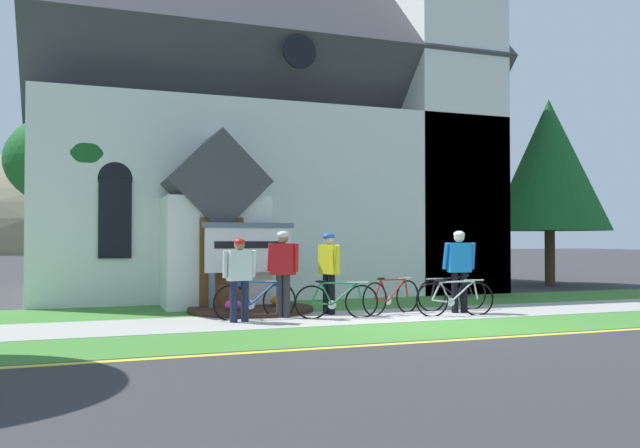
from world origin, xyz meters
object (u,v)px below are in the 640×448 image
object	(u,v)px
bicycle_yellow	(453,294)
cyclist_in_blue_jersey	(239,273)
bicycle_red	(455,298)
bicycle_orange	(255,300)
cyclist_in_white_jersey	(459,264)
yard_deciduous_tree	(86,163)
roadside_conifer	(549,165)
church_sign	(249,251)
cyclist_in_yellow_jersey	(283,266)
bicycle_blue	(391,296)
cyclist_in_green_jersey	(329,266)
bicycle_green	(336,301)

from	to	relation	value
bicycle_yellow	cyclist_in_blue_jersey	world-z (taller)	cyclist_in_blue_jersey
bicycle_red	bicycle_orange	size ratio (longest dim) A/B	0.98
bicycle_red	cyclist_in_blue_jersey	world-z (taller)	cyclist_in_blue_jersey
bicycle_orange	cyclist_in_blue_jersey	xyz separation A→B (m)	(-0.41, -0.38, 0.57)
bicycle_red	cyclist_in_white_jersey	xyz separation A→B (m)	(0.40, 0.45, 0.69)
yard_deciduous_tree	roadside_conifer	bearing A→B (deg)	1.45
church_sign	cyclist_in_yellow_jersey	xyz separation A→B (m)	(0.34, -1.55, -0.28)
bicycle_blue	yard_deciduous_tree	size ratio (longest dim) A/B	0.33
bicycle_yellow	roadside_conifer	distance (m)	10.12
bicycle_yellow	roadside_conifer	size ratio (longest dim) A/B	0.27
church_sign	cyclist_in_blue_jersey	distance (m)	2.11
church_sign	bicycle_red	bearing A→B (deg)	-32.95
bicycle_orange	cyclist_in_yellow_jersey	bearing A→B (deg)	3.14
cyclist_in_blue_jersey	bicycle_red	bearing A→B (deg)	-6.47
bicycle_red	cyclist_in_blue_jersey	size ratio (longest dim) A/B	1.06
bicycle_yellow	yard_deciduous_tree	world-z (taller)	yard_deciduous_tree
bicycle_yellow	cyclist_in_green_jersey	bearing A→B (deg)	176.30
church_sign	bicycle_red	xyz separation A→B (m)	(3.81, -2.47, -0.96)
bicycle_yellow	bicycle_blue	bearing A→B (deg)	-174.26
bicycle_blue	church_sign	bearing A→B (deg)	148.65
bicycle_blue	cyclist_in_green_jersey	xyz separation A→B (m)	(-1.31, 0.35, 0.66)
cyclist_in_green_jersey	cyclist_in_blue_jersey	xyz separation A→B (m)	(-2.10, -0.65, -0.08)
cyclist_in_yellow_jersey	cyclist_in_green_jersey	bearing A→B (deg)	12.20
cyclist_in_yellow_jersey	bicycle_green	bearing A→B (deg)	-25.05
bicycle_green	cyclist_in_green_jersey	xyz separation A→B (m)	(0.10, 0.70, 0.67)
bicycle_orange	cyclist_in_blue_jersey	distance (m)	0.80
bicycle_blue	cyclist_in_blue_jersey	xyz separation A→B (m)	(-3.40, -0.30, 0.57)
cyclist_in_yellow_jersey	cyclist_in_white_jersey	bearing A→B (deg)	-6.91
cyclist_in_white_jersey	yard_deciduous_tree	world-z (taller)	yard_deciduous_tree
cyclist_in_green_jersey	cyclist_in_blue_jersey	size ratio (longest dim) A/B	1.07
church_sign	bicycle_blue	world-z (taller)	church_sign
bicycle_green	bicycle_orange	xyz separation A→B (m)	(-1.59, 0.43, 0.02)
cyclist_in_blue_jersey	cyclist_in_white_jersey	size ratio (longest dim) A/B	0.91
bicycle_blue	bicycle_yellow	xyz separation A→B (m)	(1.62, 0.16, -0.00)
bicycle_blue	cyclist_in_white_jersey	world-z (taller)	cyclist_in_white_jersey
bicycle_green	roadside_conifer	size ratio (longest dim) A/B	0.26
bicycle_yellow	cyclist_in_yellow_jersey	distance (m)	4.07
bicycle_green	bicycle_orange	distance (m)	1.64
bicycle_green	roadside_conifer	distance (m)	12.74
bicycle_orange	roadside_conifer	size ratio (longest dim) A/B	0.27
cyclist_in_green_jersey	cyclist_in_blue_jersey	bearing A→B (deg)	-162.83
bicycle_yellow	cyclist_in_yellow_jersey	world-z (taller)	cyclist_in_yellow_jersey
roadside_conifer	cyclist_in_green_jersey	bearing A→B (deg)	-151.63
cyclist_in_blue_jersey	cyclist_in_yellow_jersey	bearing A→B (deg)	22.29
cyclist_in_white_jersey	roadside_conifer	size ratio (longest dim) A/B	0.28
cyclist_in_white_jersey	roadside_conifer	distance (m)	10.29
bicycle_blue	roadside_conifer	bearing A→B (deg)	33.32
church_sign	bicycle_blue	xyz separation A→B (m)	(2.74, -1.67, -0.96)
bicycle_green	cyclist_in_yellow_jersey	xyz separation A→B (m)	(-0.99, 0.46, 0.69)
bicycle_green	bicycle_orange	bearing A→B (deg)	164.80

